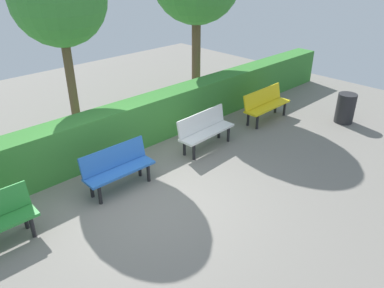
{
  "coord_description": "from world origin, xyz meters",
  "views": [
    {
      "loc": [
        3.48,
        4.74,
        4.21
      ],
      "look_at": [
        -1.46,
        -0.37,
        0.55
      ],
      "focal_mm": 35.09,
      "sensor_mm": 36.0,
      "label": 1
    }
  ],
  "objects_px": {
    "bench_yellow": "(266,103)",
    "bench_white": "(205,129)",
    "bench_blue": "(118,166)",
    "trash_bin": "(345,108)"
  },
  "relations": [
    {
      "from": "bench_white",
      "to": "bench_blue",
      "type": "bearing_deg",
      "value": -2.17
    },
    {
      "from": "bench_yellow",
      "to": "bench_white",
      "type": "distance_m",
      "value": 2.39
    },
    {
      "from": "bench_white",
      "to": "trash_bin",
      "type": "xyz_separation_m",
      "value": [
        -3.83,
        1.62,
        -0.08
      ]
    },
    {
      "from": "bench_yellow",
      "to": "bench_white",
      "type": "relative_size",
      "value": 1.03
    },
    {
      "from": "trash_bin",
      "to": "bench_yellow",
      "type": "bearing_deg",
      "value": -48.55
    },
    {
      "from": "bench_yellow",
      "to": "bench_blue",
      "type": "bearing_deg",
      "value": -0.6
    },
    {
      "from": "bench_yellow",
      "to": "bench_blue",
      "type": "relative_size",
      "value": 1.13
    },
    {
      "from": "bench_blue",
      "to": "trash_bin",
      "type": "bearing_deg",
      "value": 166.54
    },
    {
      "from": "bench_white",
      "to": "bench_yellow",
      "type": "bearing_deg",
      "value": 177.21
    },
    {
      "from": "bench_white",
      "to": "trash_bin",
      "type": "distance_m",
      "value": 4.16
    }
  ]
}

